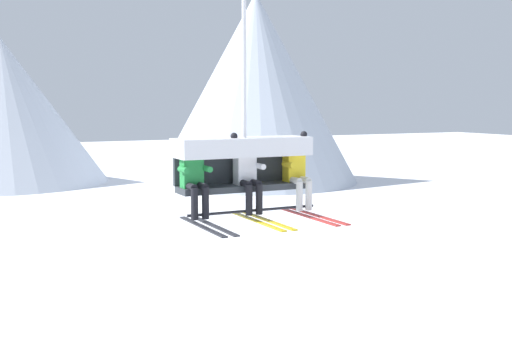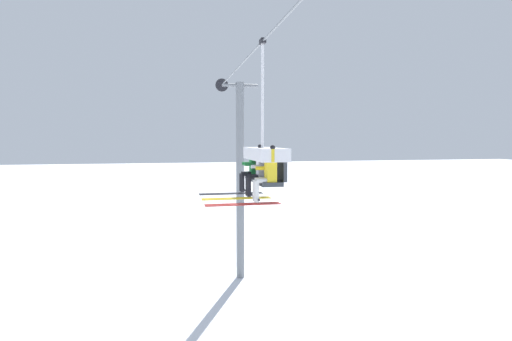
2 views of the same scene
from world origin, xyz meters
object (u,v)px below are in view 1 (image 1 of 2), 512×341
Objects in this scene: skier_green at (195,178)px; skier_white at (248,174)px; skier_yellow at (298,171)px; chairlift_chair at (242,154)px.

skier_white is at bearing 0.43° from skier_green.
skier_yellow is at bearing 0.00° from skier_white.
skier_white reaches higher than skier_green.
skier_green is at bearing -166.30° from chairlift_chair.
skier_yellow is (1.81, 0.01, 0.02)m from skier_green.
chairlift_chair reaches higher than skier_green.
chairlift_chair is 2.23× the size of skier_white.
skier_green is at bearing -179.57° from skier_white.
skier_yellow is (0.91, 0.00, 0.00)m from skier_white.
skier_white is at bearing -90.89° from chairlift_chair.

